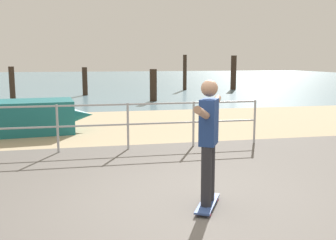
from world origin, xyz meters
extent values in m
cube|color=tan|center=(0.00, 7.00, 0.00)|extent=(24.00, 6.00, 0.04)
cube|color=slate|center=(0.00, 35.00, 0.00)|extent=(72.00, 50.00, 0.04)
cylinder|color=#9EA0A5|center=(-1.95, 3.60, 0.53)|extent=(0.05, 0.05, 1.05)
cylinder|color=#9EA0A5|center=(-0.45, 3.60, 0.53)|extent=(0.05, 0.05, 1.05)
cylinder|color=#9EA0A5|center=(1.04, 3.60, 0.53)|extent=(0.05, 0.05, 1.05)
cylinder|color=#9EA0A5|center=(2.54, 3.60, 0.53)|extent=(0.05, 0.05, 1.05)
cylinder|color=#9EA0A5|center=(-1.95, 3.60, 1.02)|extent=(8.98, 0.04, 0.04)
cylinder|color=#9EA0A5|center=(-1.95, 3.60, 0.58)|extent=(8.98, 0.04, 0.04)
cone|color=#19666B|center=(-1.71, 6.19, 0.45)|extent=(1.17, 0.88, 0.77)
cube|color=#334C8C|center=(0.21, -0.05, 0.07)|extent=(0.56, 0.80, 0.02)
cylinder|color=#E5598C|center=(0.28, 0.23, 0.03)|extent=(0.06, 0.07, 0.06)
cylinder|color=#E5598C|center=(0.42, 0.15, 0.03)|extent=(0.06, 0.07, 0.06)
cylinder|color=#E5598C|center=(0.01, -0.26, 0.03)|extent=(0.06, 0.07, 0.06)
cylinder|color=#E5598C|center=(0.15, -0.34, 0.03)|extent=(0.06, 0.07, 0.06)
cylinder|color=#26262B|center=(0.27, 0.05, 0.48)|extent=(0.14, 0.14, 0.80)
cylinder|color=#26262B|center=(0.16, -0.16, 0.48)|extent=(0.14, 0.14, 0.80)
cube|color=navy|center=(0.21, -0.05, 1.18)|extent=(0.35, 0.41, 0.60)
sphere|color=#9E755B|center=(0.21, -0.05, 1.62)|extent=(0.22, 0.22, 0.22)
cylinder|color=#9E755B|center=(0.43, 0.34, 1.36)|extent=(0.34, 0.53, 0.23)
cylinder|color=#9E755B|center=(0.00, -0.44, 1.36)|extent=(0.34, 0.53, 0.23)
cylinder|color=#332319|center=(-4.52, 13.56, 0.84)|extent=(0.24, 0.24, 1.68)
cylinder|color=#332319|center=(-1.35, 17.21, 0.78)|extent=(0.28, 0.28, 1.56)
cylinder|color=#332319|center=(1.83, 13.40, 0.77)|extent=(0.34, 0.34, 1.54)
cylinder|color=#332319|center=(5.00, 19.71, 1.14)|extent=(0.24, 0.24, 2.28)
cylinder|color=#332319|center=(8.17, 19.28, 1.12)|extent=(0.36, 0.36, 2.24)
camera|label=1|loc=(-1.35, -4.84, 1.99)|focal=41.67mm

